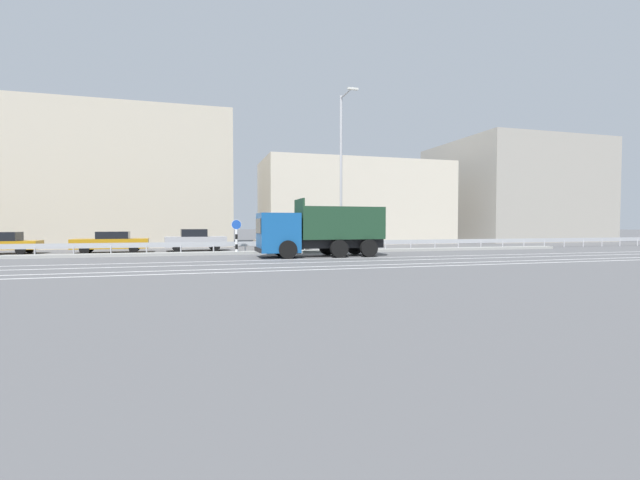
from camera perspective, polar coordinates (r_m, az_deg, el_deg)
The scene contains 17 objects.
ground_plane at distance 27.35m, azimuth 1.68°, elevation -1.97°, with size 320.00×320.00×0.00m, color #565659.
lane_strip_0 at distance 24.05m, azimuth 1.39°, elevation -2.51°, with size 69.18×0.16×0.01m, color silver.
lane_strip_1 at distance 22.20m, azimuth 2.92°, elevation -2.89°, with size 69.18×0.16×0.01m, color silver.
lane_strip_2 at distance 20.16m, azimuth 4.94°, elevation -3.39°, with size 69.18×0.16×0.01m, color silver.
lane_strip_3 at distance 18.98m, azimuth 6.33°, elevation -3.74°, with size 69.18×0.16×0.01m, color silver.
median_island at distance 29.38m, azimuth 0.41°, elevation -1.51°, with size 38.05×1.10×0.18m, color gray.
median_guardrail at distance 30.42m, azimuth -0.18°, elevation -0.49°, with size 69.18×0.09×0.78m.
dump_truck at distance 25.44m, azimuth -2.11°, elevation 0.70°, with size 7.66×2.76×3.44m.
median_road_sign at distance 28.23m, azimuth -11.08°, elevation 0.47°, with size 0.65×0.16×2.25m.
street_lamp_1 at distance 29.85m, azimuth 2.93°, elevation 9.78°, with size 0.70×2.50×10.79m.
parked_car_1 at distance 34.74m, azimuth -36.80°, elevation -0.33°, with size 4.56×2.05×1.44m.
parked_car_2 at distance 32.44m, azimuth -26.04°, elevation -0.24°, with size 4.87×2.22×1.45m.
parked_car_3 at distance 32.55m, azimuth -16.30°, elevation -0.01°, with size 4.43×2.17×1.60m.
parked_car_4 at distance 32.82m, azimuth -5.20°, elevation -0.14°, with size 4.12×2.12×1.30m.
background_building_0 at distance 42.16m, azimuth -25.01°, elevation 7.28°, with size 18.91×8.92×11.81m, color #B7AD99.
background_building_1 at distance 45.16m, azimuth 4.61°, elevation 4.94°, with size 19.16×8.67×8.41m, color beige.
background_building_2 at distance 58.12m, azimuth 24.11°, elevation 5.77°, with size 16.46×15.31×11.75m, color gray.
Camera 1 is at (-8.35, -25.98, 1.91)m, focal length 24.00 mm.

